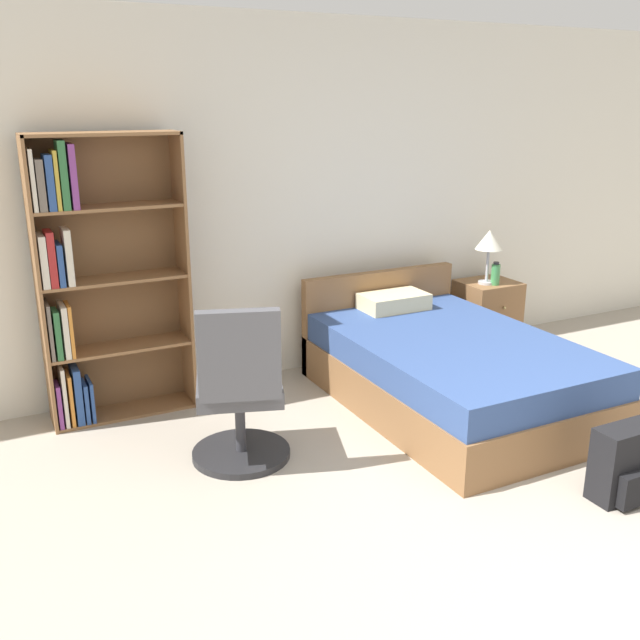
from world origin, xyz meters
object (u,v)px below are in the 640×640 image
Objects in this scene: table_lamp at (489,242)px; water_bottle at (495,274)px; bookshelf at (93,280)px; office_chair at (240,396)px; nightstand at (487,314)px; backpack_black at (626,465)px; bed at (446,368)px.

table_lamp is 0.27m from water_bottle.
bookshelf is 1.29m from office_chair.
office_chair is 2.72m from water_bottle.
bookshelf is 3.16m from water_bottle.
water_bottle reaches higher than nightstand.
office_chair is 2.74m from table_lamp.
water_bottle is (0.04, -0.06, -0.26)m from table_lamp.
nightstand is (3.17, -0.04, -0.65)m from bookshelf.
nightstand is 1.41× the size of backpack_black.
office_chair is 5.16× the size of water_bottle.
backpack_black is (-0.91, -2.25, -0.09)m from nightstand.
bookshelf is at bearing 179.32° from nightstand.
water_bottle reaches higher than backpack_black.
office_chair is 2.44× the size of backpack_black.
bed is 4.49× the size of table_lamp.
bed is at bearing 6.42° from office_chair.
office_chair is 2.77m from nightstand.
office_chair is 2.21× the size of table_lamp.
bed reaches higher than nightstand.
bookshelf is 3.22× the size of nightstand.
backpack_black is at bearing -45.33° from bookshelf.
bed is (2.15, -0.85, -0.68)m from bookshelf.
water_bottle is at bearing -2.54° from bookshelf.
water_bottle is at bearing 67.61° from backpack_black.
water_bottle is (3.14, -0.14, -0.28)m from bookshelf.
water_bottle is (2.56, 0.89, 0.23)m from office_chair.
bed reaches higher than backpack_black.
office_chair is at bearing -160.87° from water_bottle.
nightstand is 1.28× the size of table_lamp.
bookshelf reaches higher than water_bottle.
table_lamp is (0.95, 0.77, 0.66)m from bed.
water_bottle is 2.37m from backpack_black.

